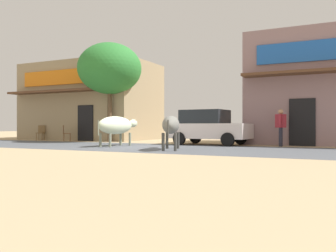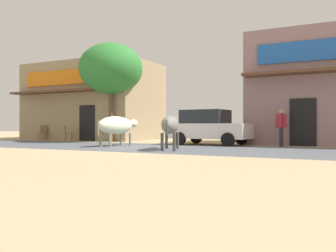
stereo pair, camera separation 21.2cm
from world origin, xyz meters
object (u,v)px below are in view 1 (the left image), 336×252
Objects in this scene: cow_far_dark at (171,125)px; cafe_chair_by_doorway at (66,132)px; parked_hatchback_car at (209,127)px; pedestrian_by_shop at (281,125)px; cow_near_brown at (116,126)px; cafe_chair_near_tree at (41,132)px; roadside_tree at (110,69)px.

cafe_chair_by_doorway is (-8.61, 3.95, -0.40)m from cow_far_dark.
parked_hatchback_car is 2.33× the size of pedestrian_by_shop.
cow_near_brown is at bearing 162.11° from cow_far_dark.
pedestrian_by_shop is at bearing -1.54° from cafe_chair_near_tree.
cow_near_brown is 8.57m from cafe_chair_near_tree.
cow_far_dark is 2.76× the size of cafe_chair_near_tree.
roadside_tree reaches higher than cow_far_dark.
pedestrian_by_shop is at bearing -2.63° from roadside_tree.
cow_far_dark is at bearing -17.89° from cow_near_brown.
cow_near_brown reaches higher than cafe_chair_near_tree.
cafe_chair_by_doorway is at bearing -179.70° from pedestrian_by_shop.
cow_near_brown is 6.23m from cafe_chair_by_doorway.
cow_near_brown is at bearing -51.18° from roadside_tree.
parked_hatchback_car is 3.92m from cow_far_dark.
cow_near_brown is (2.76, -3.42, -3.17)m from roadside_tree.
parked_hatchback_car reaches higher than pedestrian_by_shop.
parked_hatchback_car is 4.10× the size of cafe_chair_near_tree.
parked_hatchback_car reaches higher than cow_near_brown.
cow_near_brown is (-3.24, -2.91, 0.06)m from parked_hatchback_car.
cow_near_brown is 3.29m from cow_far_dark.
cafe_chair_by_doorway is (-2.73, -0.49, -3.56)m from roadside_tree.
cafe_chair_by_doorway is at bearing -169.85° from roadside_tree.
parked_hatchback_car is at bearing 41.88° from cow_near_brown.
parked_hatchback_car is at bearing -178.39° from pedestrian_by_shop.
cafe_chair_by_doorway is at bearing 179.81° from parked_hatchback_car.
pedestrian_by_shop reaches higher than cafe_chair_near_tree.
cow_far_dark is at bearing -21.79° from cafe_chair_near_tree.
cafe_chair_by_doorway is (2.38, -0.45, 0.00)m from cafe_chair_near_tree.
roadside_tree is 5.42m from cow_near_brown.
roadside_tree reaches higher than cafe_chair_by_doorway.
cafe_chair_near_tree and cafe_chair_by_doorway have the same top height.
cafe_chair_near_tree is 1.00× the size of cafe_chair_by_doorway.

